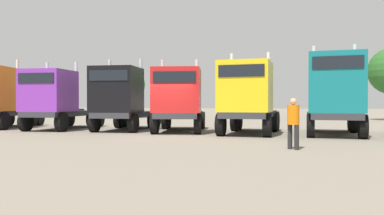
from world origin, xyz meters
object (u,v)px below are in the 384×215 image
Objects in this scene: semi_truck_purple at (55,99)px; semi_truck_black at (121,98)px; semi_truck_red at (178,100)px; semi_truck_teal at (335,94)px; visitor_in_hivis at (293,120)px; semi_truck_yellow at (247,97)px.

semi_truck_black is at bearing 90.18° from semi_truck_purple.
semi_truck_teal is at bearing 77.11° from semi_truck_red.
semi_truck_red is 1.06× the size of semi_truck_teal.
visitor_in_hivis is at bearing -15.65° from semi_truck_teal.
semi_truck_black is 11.41m from visitor_in_hivis.
semi_truck_yellow is at bearing -84.28° from semi_truck_teal.
visitor_in_hivis is (6.30, -5.85, -0.75)m from semi_truck_red.
semi_truck_black reaches higher than semi_truck_red.
semi_truck_purple is at bearing -90.56° from semi_truck_black.
semi_truck_yellow is (7.24, -0.31, 0.04)m from semi_truck_black.
visitor_in_hivis is at bearing 33.10° from semi_truck_red.
semi_truck_red is 7.88m from semi_truck_teal.
visitor_in_hivis is at bearing 23.72° from semi_truck_yellow.
semi_truck_teal is at bearing -159.50° from visitor_in_hivis.
semi_truck_teal reaches higher than semi_truck_black.
semi_truck_red is at bearing 81.72° from semi_truck_black.
semi_truck_black is (4.02, 0.55, 0.03)m from semi_truck_purple.
semi_truck_purple is 1.02× the size of semi_truck_black.
semi_truck_yellow is at bearing 79.14° from semi_truck_black.
semi_truck_red is at bearing -97.65° from visitor_in_hivis.
semi_truck_yellow reaches higher than semi_truck_red.
semi_truck_red reaches higher than visitor_in_hivis.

